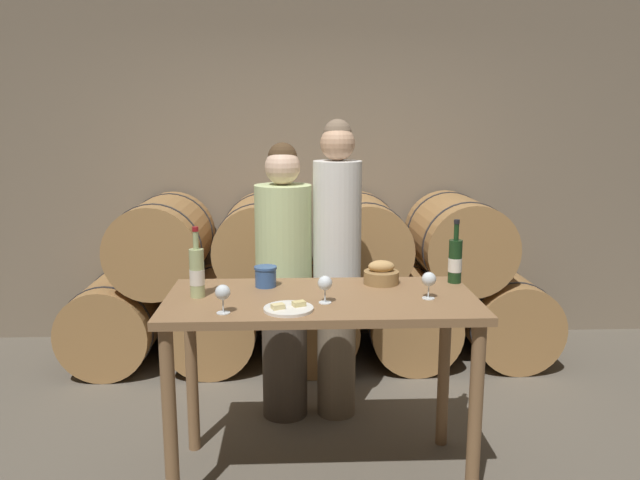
{
  "coord_description": "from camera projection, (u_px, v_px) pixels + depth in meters",
  "views": [
    {
      "loc": [
        -0.12,
        -2.89,
        1.8
      ],
      "look_at": [
        0.0,
        0.14,
        1.2
      ],
      "focal_mm": 35.0,
      "sensor_mm": 36.0,
      "label": 1
    }
  ],
  "objects": [
    {
      "name": "wine_glass_far_left",
      "position": [
        223.0,
        293.0,
        2.73
      ],
      "size": [
        0.07,
        0.07,
        0.13
      ],
      "color": "white",
      "rests_on": "tasting_table"
    },
    {
      "name": "cheese_plate",
      "position": [
        289.0,
        308.0,
        2.79
      ],
      "size": [
        0.22,
        0.22,
        0.04
      ],
      "color": "white",
      "rests_on": "tasting_table"
    },
    {
      "name": "barrel_stack",
      "position": [
        312.0,
        283.0,
        4.67
      ],
      "size": [
        3.56,
        0.91,
        1.23
      ],
      "color": "#A87A47",
      "rests_on": "ground_plane"
    },
    {
      "name": "wine_bottle_red",
      "position": [
        455.0,
        261.0,
        3.24
      ],
      "size": [
        0.07,
        0.07,
        0.33
      ],
      "color": "#193819",
      "rests_on": "tasting_table"
    },
    {
      "name": "wine_bottle_white",
      "position": [
        197.0,
        272.0,
        2.98
      ],
      "size": [
        0.07,
        0.07,
        0.34
      ],
      "color": "#ADBC7F",
      "rests_on": "tasting_table"
    },
    {
      "name": "ground_plane",
      "position": [
        321.0,
        476.0,
        3.19
      ],
      "size": [
        10.0,
        10.0,
        0.0
      ],
      "primitive_type": "plane",
      "color": "#665E51"
    },
    {
      "name": "blue_crock",
      "position": [
        266.0,
        275.0,
        3.17
      ],
      "size": [
        0.12,
        0.12,
        0.11
      ],
      "color": "#335693",
      "rests_on": "tasting_table"
    },
    {
      "name": "person_left",
      "position": [
        284.0,
        280.0,
        3.7
      ],
      "size": [
        0.33,
        0.33,
        1.66
      ],
      "color": "#4C4238",
      "rests_on": "ground_plane"
    },
    {
      "name": "stone_wall_back",
      "position": [
        310.0,
        143.0,
        5.03
      ],
      "size": [
        10.0,
        0.12,
        3.2
      ],
      "color": "gray",
      "rests_on": "ground_plane"
    },
    {
      "name": "wine_glass_left",
      "position": [
        325.0,
        284.0,
        2.88
      ],
      "size": [
        0.07,
        0.07,
        0.13
      ],
      "color": "white",
      "rests_on": "tasting_table"
    },
    {
      "name": "tasting_table",
      "position": [
        321.0,
        325.0,
        3.03
      ],
      "size": [
        1.5,
        0.72,
        0.95
      ],
      "color": "olive",
      "rests_on": "ground_plane"
    },
    {
      "name": "person_right",
      "position": [
        337.0,
        265.0,
        3.69
      ],
      "size": [
        0.28,
        0.28,
        1.79
      ],
      "color": "#756651",
      "rests_on": "ground_plane"
    },
    {
      "name": "wine_glass_center",
      "position": [
        429.0,
        280.0,
        2.95
      ],
      "size": [
        0.07,
        0.07,
        0.13
      ],
      "color": "white",
      "rests_on": "tasting_table"
    },
    {
      "name": "bread_basket",
      "position": [
        381.0,
        275.0,
        3.23
      ],
      "size": [
        0.18,
        0.18,
        0.12
      ],
      "color": "olive",
      "rests_on": "tasting_table"
    }
  ]
}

